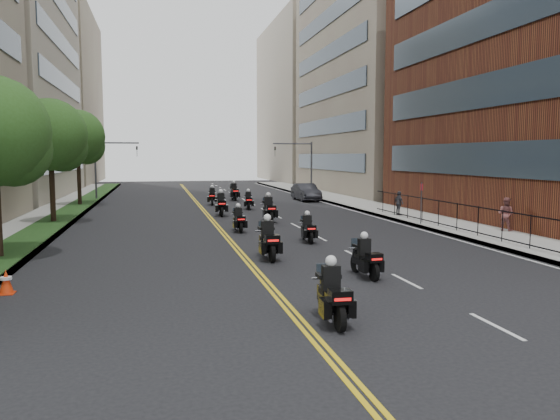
# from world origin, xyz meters

# --- Properties ---
(ground) EXTENTS (160.00, 160.00, 0.00)m
(ground) POSITION_xyz_m (0.00, 0.00, 0.00)
(ground) COLOR black
(ground) RESTS_ON ground
(sidewalk_right) EXTENTS (4.00, 90.00, 0.15)m
(sidewalk_right) POSITION_xyz_m (12.00, 25.00, 0.07)
(sidewalk_right) COLOR gray
(sidewalk_right) RESTS_ON ground
(sidewalk_left) EXTENTS (4.00, 90.00, 0.15)m
(sidewalk_left) POSITION_xyz_m (-12.00, 25.00, 0.07)
(sidewalk_left) COLOR gray
(sidewalk_left) RESTS_ON ground
(grass_strip) EXTENTS (2.00, 90.00, 0.04)m
(grass_strip) POSITION_xyz_m (-11.20, 25.00, 0.17)
(grass_strip) COLOR #1A3E16
(grass_strip) RESTS_ON sidewalk_left
(building_right_tan) EXTENTS (15.11, 28.00, 30.00)m
(building_right_tan) POSITION_xyz_m (21.48, 48.00, 15.00)
(building_right_tan) COLOR gray
(building_right_tan) RESTS_ON ground
(building_right_far) EXTENTS (15.00, 28.00, 26.00)m
(building_right_far) POSITION_xyz_m (21.50, 78.00, 13.00)
(building_right_far) COLOR #B0A28E
(building_right_far) RESTS_ON ground
(building_left_far) EXTENTS (16.00, 28.00, 26.00)m
(building_left_far) POSITION_xyz_m (-22.00, 78.00, 13.00)
(building_left_far) COLOR gray
(building_left_far) RESTS_ON ground
(iron_fence) EXTENTS (0.05, 28.00, 1.50)m
(iron_fence) POSITION_xyz_m (11.00, 12.00, 0.90)
(iron_fence) COLOR black
(iron_fence) RESTS_ON sidewalk_right
(street_trees) EXTENTS (4.40, 38.40, 7.98)m
(street_trees) POSITION_xyz_m (-11.05, 18.61, 5.13)
(street_trees) COLOR black
(street_trees) RESTS_ON ground
(traffic_signal_right) EXTENTS (4.09, 0.20, 5.60)m
(traffic_signal_right) POSITION_xyz_m (9.54, 42.00, 3.70)
(traffic_signal_right) COLOR #3F3F44
(traffic_signal_right) RESTS_ON ground
(traffic_signal_left) EXTENTS (4.09, 0.20, 5.60)m
(traffic_signal_left) POSITION_xyz_m (-9.54, 42.00, 3.70)
(traffic_signal_left) COLOR #3F3F44
(traffic_signal_left) RESTS_ON ground
(motorcycle_0) EXTENTS (0.57, 2.32, 1.71)m
(motorcycle_0) POSITION_xyz_m (-0.68, 1.18, 0.68)
(motorcycle_0) COLOR black
(motorcycle_0) RESTS_ON ground
(motorcycle_1) EXTENTS (0.53, 2.15, 1.58)m
(motorcycle_1) POSITION_xyz_m (2.09, 5.91, 0.63)
(motorcycle_1) COLOR black
(motorcycle_1) RESTS_ON ground
(motorcycle_2) EXTENTS (0.57, 2.49, 1.84)m
(motorcycle_2) POSITION_xyz_m (-0.55, 9.92, 0.73)
(motorcycle_2) COLOR black
(motorcycle_2) RESTS_ON ground
(motorcycle_3) EXTENTS (0.51, 2.09, 1.54)m
(motorcycle_3) POSITION_xyz_m (2.21, 13.77, 0.61)
(motorcycle_3) COLOR black
(motorcycle_3) RESTS_ON ground
(motorcycle_4) EXTENTS (0.50, 2.14, 1.58)m
(motorcycle_4) POSITION_xyz_m (-0.55, 18.15, 0.62)
(motorcycle_4) COLOR black
(motorcycle_4) RESTS_ON ground
(motorcycle_5) EXTENTS (0.59, 2.55, 1.88)m
(motorcycle_5) POSITION_xyz_m (2.00, 22.24, 0.74)
(motorcycle_5) COLOR black
(motorcycle_5) RESTS_ON ground
(motorcycle_6) EXTENTS (0.62, 2.53, 1.87)m
(motorcycle_6) POSITION_xyz_m (-0.56, 26.46, 0.74)
(motorcycle_6) COLOR black
(motorcycle_6) RESTS_ON ground
(motorcycle_7) EXTENTS (0.61, 2.20, 1.62)m
(motorcycle_7) POSITION_xyz_m (2.06, 30.50, 0.64)
(motorcycle_7) COLOR black
(motorcycle_7) RESTS_ON ground
(motorcycle_8) EXTENTS (0.66, 2.31, 1.71)m
(motorcycle_8) POSITION_xyz_m (-0.34, 34.98, 0.67)
(motorcycle_8) COLOR black
(motorcycle_8) RESTS_ON ground
(motorcycle_9) EXTENTS (0.59, 2.54, 1.88)m
(motorcycle_9) POSITION_xyz_m (2.17, 39.34, 0.74)
(motorcycle_9) COLOR black
(motorcycle_9) RESTS_ON ground
(parked_sedan) EXTENTS (1.80, 4.91, 1.61)m
(parked_sedan) POSITION_xyz_m (8.68, 37.48, 0.80)
(parked_sedan) COLOR black
(parked_sedan) RESTS_ON ground
(pedestrian_b) EXTENTS (1.03, 1.11, 1.82)m
(pedestrian_b) POSITION_xyz_m (13.50, 14.29, 1.06)
(pedestrian_b) COLOR brown
(pedestrian_b) RESTS_ON sidewalk_right
(pedestrian_c) EXTENTS (0.55, 1.01, 1.64)m
(pedestrian_c) POSITION_xyz_m (11.20, 22.77, 0.97)
(pedestrian_c) COLOR #43424A
(pedestrian_c) RESTS_ON sidewalk_right
(traffic_cone) EXTENTS (0.45, 0.45, 0.76)m
(traffic_cone) POSITION_xyz_m (-9.50, 6.15, 0.37)
(traffic_cone) COLOR red
(traffic_cone) RESTS_ON ground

